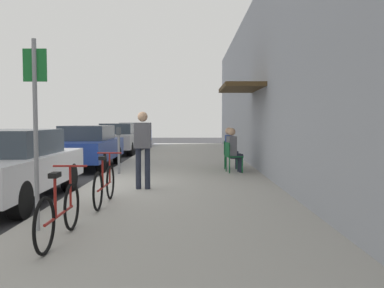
{
  "coord_description": "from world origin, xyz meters",
  "views": [
    {
      "loc": [
        2.52,
        -9.42,
        1.62
      ],
      "look_at": [
        2.45,
        4.3,
        0.85
      ],
      "focal_mm": 38.69,
      "sensor_mm": 36.0,
      "label": 1
    }
  ],
  "objects_px": {
    "seated_patron_0": "(236,148)",
    "cafe_chair_1": "(231,153)",
    "parked_car_2": "(120,138)",
    "cafe_chair_0": "(233,155)",
    "pedestrian_standing": "(145,144)",
    "bicycle_1": "(107,184)",
    "bicycle_0": "(62,212)",
    "parking_meter": "(121,147)",
    "street_sign": "(38,119)",
    "parked_car_0": "(11,165)",
    "seated_patron_1": "(232,146)",
    "parked_car_3": "(136,135)",
    "parked_car_1": "(89,146)"
  },
  "relations": [
    {
      "from": "parked_car_3",
      "to": "seated_patron_1",
      "type": "bearing_deg",
      "value": -69.07
    },
    {
      "from": "bicycle_1",
      "to": "seated_patron_0",
      "type": "xyz_separation_m",
      "value": [
        2.78,
        4.64,
        0.34
      ]
    },
    {
      "from": "bicycle_0",
      "to": "pedestrian_standing",
      "type": "distance_m",
      "value": 4.04
    },
    {
      "from": "cafe_chair_0",
      "to": "parking_meter",
      "type": "bearing_deg",
      "value": -173.96
    },
    {
      "from": "parked_car_2",
      "to": "cafe_chair_0",
      "type": "bearing_deg",
      "value": -60.02
    },
    {
      "from": "parking_meter",
      "to": "cafe_chair_0",
      "type": "bearing_deg",
      "value": 6.04
    },
    {
      "from": "parking_meter",
      "to": "bicycle_0",
      "type": "relative_size",
      "value": 0.77
    },
    {
      "from": "pedestrian_standing",
      "to": "cafe_chair_0",
      "type": "bearing_deg",
      "value": 52.83
    },
    {
      "from": "street_sign",
      "to": "cafe_chair_0",
      "type": "xyz_separation_m",
      "value": [
        3.27,
        6.38,
        -1.02
      ]
    },
    {
      "from": "bicycle_0",
      "to": "cafe_chair_1",
      "type": "relative_size",
      "value": 1.97
    },
    {
      "from": "parked_car_3",
      "to": "bicycle_1",
      "type": "bearing_deg",
      "value": -83.57
    },
    {
      "from": "bicycle_1",
      "to": "bicycle_0",
      "type": "bearing_deg",
      "value": -92.1
    },
    {
      "from": "parking_meter",
      "to": "pedestrian_standing",
      "type": "relative_size",
      "value": 0.78
    },
    {
      "from": "parked_car_1",
      "to": "bicycle_1",
      "type": "bearing_deg",
      "value": -73.3
    },
    {
      "from": "street_sign",
      "to": "cafe_chair_0",
      "type": "distance_m",
      "value": 7.24
    },
    {
      "from": "parking_meter",
      "to": "bicycle_0",
      "type": "bearing_deg",
      "value": -86.35
    },
    {
      "from": "seated_patron_0",
      "to": "bicycle_1",
      "type": "bearing_deg",
      "value": -120.9
    },
    {
      "from": "bicycle_1",
      "to": "seated_patron_0",
      "type": "height_order",
      "value": "seated_patron_0"
    },
    {
      "from": "seated_patron_0",
      "to": "cafe_chair_1",
      "type": "xyz_separation_m",
      "value": [
        -0.06,
        0.95,
        -0.19
      ]
    },
    {
      "from": "parked_car_3",
      "to": "seated_patron_0",
      "type": "height_order",
      "value": "parked_car_3"
    },
    {
      "from": "street_sign",
      "to": "cafe_chair_1",
      "type": "xyz_separation_m",
      "value": [
        3.27,
        7.33,
        -1.02
      ]
    },
    {
      "from": "cafe_chair_0",
      "to": "pedestrian_standing",
      "type": "relative_size",
      "value": 0.51
    },
    {
      "from": "bicycle_0",
      "to": "pedestrian_standing",
      "type": "bearing_deg",
      "value": 81.77
    },
    {
      "from": "parked_car_2",
      "to": "street_sign",
      "type": "relative_size",
      "value": 1.69
    },
    {
      "from": "parked_car_1",
      "to": "bicycle_1",
      "type": "relative_size",
      "value": 2.57
    },
    {
      "from": "parked_car_0",
      "to": "bicycle_1",
      "type": "bearing_deg",
      "value": -20.45
    },
    {
      "from": "seated_patron_0",
      "to": "pedestrian_standing",
      "type": "height_order",
      "value": "pedestrian_standing"
    },
    {
      "from": "seated_patron_0",
      "to": "parked_car_1",
      "type": "bearing_deg",
      "value": 155.53
    },
    {
      "from": "parked_car_2",
      "to": "street_sign",
      "type": "bearing_deg",
      "value": -84.15
    },
    {
      "from": "parked_car_1",
      "to": "seated_patron_1",
      "type": "height_order",
      "value": "parked_car_1"
    },
    {
      "from": "cafe_chair_1",
      "to": "seated_patron_0",
      "type": "bearing_deg",
      "value": -86.38
    },
    {
      "from": "parked_car_0",
      "to": "parked_car_1",
      "type": "xyz_separation_m",
      "value": [
        -0.0,
        6.07,
        0.01
      ]
    },
    {
      "from": "parked_car_0",
      "to": "seated_patron_1",
      "type": "bearing_deg",
      "value": 44.92
    },
    {
      "from": "parked_car_3",
      "to": "parking_meter",
      "type": "bearing_deg",
      "value": -83.64
    },
    {
      "from": "bicycle_0",
      "to": "cafe_chair_1",
      "type": "distance_m",
      "value": 8.33
    },
    {
      "from": "parked_car_1",
      "to": "parked_car_3",
      "type": "xyz_separation_m",
      "value": [
        0.0,
        11.37,
        0.02
      ]
    },
    {
      "from": "parked_car_2",
      "to": "street_sign",
      "type": "height_order",
      "value": "street_sign"
    },
    {
      "from": "street_sign",
      "to": "parked_car_1",
      "type": "bearing_deg",
      "value": 99.91
    },
    {
      "from": "bicycle_1",
      "to": "cafe_chair_0",
      "type": "distance_m",
      "value": 5.37
    },
    {
      "from": "seated_patron_0",
      "to": "cafe_chair_1",
      "type": "distance_m",
      "value": 0.97
    },
    {
      "from": "parked_car_0",
      "to": "bicycle_1",
      "type": "height_order",
      "value": "parked_car_0"
    },
    {
      "from": "cafe_chair_1",
      "to": "seated_patron_1",
      "type": "distance_m",
      "value": 0.2
    },
    {
      "from": "seated_patron_0",
      "to": "cafe_chair_1",
      "type": "height_order",
      "value": "seated_patron_0"
    },
    {
      "from": "seated_patron_0",
      "to": "seated_patron_1",
      "type": "height_order",
      "value": "same"
    },
    {
      "from": "bicycle_1",
      "to": "cafe_chair_1",
      "type": "xyz_separation_m",
      "value": [
        2.72,
        5.59,
        0.14
      ]
    },
    {
      "from": "bicycle_0",
      "to": "seated_patron_1",
      "type": "distance_m",
      "value": 8.35
    },
    {
      "from": "parked_car_0",
      "to": "bicycle_1",
      "type": "xyz_separation_m",
      "value": [
        2.05,
        -0.76,
        -0.26
      ]
    },
    {
      "from": "street_sign",
      "to": "seated_patron_1",
      "type": "xyz_separation_m",
      "value": [
        3.33,
        7.33,
        -0.82
      ]
    },
    {
      "from": "cafe_chair_1",
      "to": "cafe_chair_0",
      "type": "bearing_deg",
      "value": -89.96
    },
    {
      "from": "bicycle_1",
      "to": "cafe_chair_1",
      "type": "height_order",
      "value": "bicycle_1"
    }
  ]
}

